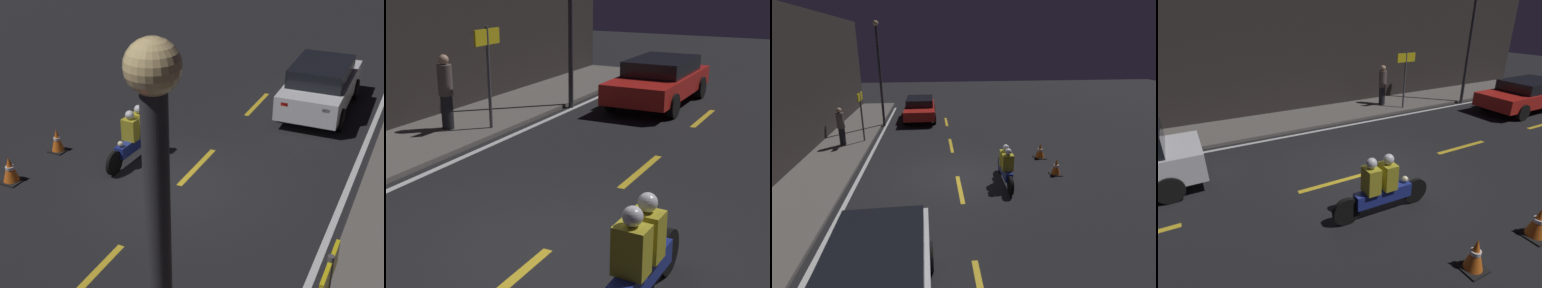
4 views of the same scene
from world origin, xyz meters
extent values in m
plane|color=black|center=(0.00, 0.00, 0.00)|extent=(56.00, 56.00, 0.00)
cube|color=#605B56|center=(0.00, 5.00, 0.05)|extent=(28.00, 2.38, 0.11)
cube|color=#2D2826|center=(0.00, 6.34, 3.03)|extent=(28.00, 0.30, 6.07)
cube|color=gold|center=(-1.00, 0.00, 0.00)|extent=(2.00, 0.14, 0.01)
cube|color=gold|center=(3.50, 0.00, 0.00)|extent=(2.00, 0.14, 0.01)
cube|color=silver|center=(0.00, 3.56, 0.00)|extent=(25.20, 0.14, 0.01)
cube|color=red|center=(-3.86, 1.31, 0.84)|extent=(0.06, 0.20, 0.10)
cube|color=red|center=(-3.88, 2.45, 0.84)|extent=(0.06, 0.20, 0.10)
cylinder|color=black|center=(-4.64, 1.01, 0.32)|extent=(0.64, 0.19, 0.63)
cylinder|color=black|center=(-4.68, 2.72, 0.32)|extent=(0.64, 0.19, 0.63)
cube|color=red|center=(9.00, 1.61, 0.61)|extent=(4.43, 1.84, 0.55)
cube|color=black|center=(9.22, 1.61, 1.10)|extent=(2.44, 1.64, 0.43)
cube|color=red|center=(11.18, 2.21, 0.75)|extent=(0.06, 0.20, 0.10)
cylinder|color=black|center=(7.64, 0.71, 0.33)|extent=(0.66, 0.19, 0.66)
cylinder|color=black|center=(7.62, 2.48, 0.33)|extent=(0.66, 0.19, 0.66)
cylinder|color=black|center=(10.36, 2.50, 0.33)|extent=(0.66, 0.19, 0.66)
cylinder|color=black|center=(0.18, -1.64, 0.30)|extent=(0.60, 0.10, 0.60)
cylinder|color=black|center=(-1.53, -1.58, 0.30)|extent=(0.60, 0.12, 0.60)
cube|color=navy|center=(-0.68, -1.61, 0.45)|extent=(1.31, 0.28, 0.30)
sphere|color=#F2EABF|center=(-0.12, -1.63, 0.68)|extent=(0.14, 0.14, 0.14)
cube|color=gold|center=(-0.58, -1.61, 0.87)|extent=(0.29, 0.37, 0.55)
sphere|color=silver|center=(-0.58, -1.61, 1.26)|extent=(0.22, 0.22, 0.22)
cube|color=gold|center=(-0.98, -1.60, 0.87)|extent=(0.29, 0.37, 0.55)
sphere|color=silver|center=(-0.98, -1.60, 1.26)|extent=(0.22, 0.22, 0.22)
cube|color=black|center=(-0.22, -3.64, 0.01)|extent=(0.42, 0.42, 0.03)
cone|color=orange|center=(-0.22, -3.64, 0.33)|extent=(0.32, 0.32, 0.59)
cylinder|color=white|center=(-0.22, -3.64, 0.36)|extent=(0.18, 0.18, 0.07)
cube|color=black|center=(1.50, -3.64, 0.01)|extent=(0.49, 0.49, 0.03)
cone|color=orange|center=(1.50, -3.64, 0.33)|extent=(0.38, 0.38, 0.60)
cylinder|color=white|center=(1.50, -3.64, 0.36)|extent=(0.21, 0.21, 0.07)
cylinder|color=black|center=(3.82, 5.03, 0.51)|extent=(0.28, 0.28, 0.81)
cylinder|color=#594C47|center=(3.82, 5.03, 1.27)|extent=(0.34, 0.34, 0.72)
sphere|color=tan|center=(3.82, 5.03, 1.75)|extent=(0.23, 0.23, 0.23)
cylinder|color=#4C4C51|center=(4.37, 4.17, 1.31)|extent=(0.08, 0.08, 2.40)
cube|color=yellow|center=(4.37, 4.17, 2.26)|extent=(0.90, 0.05, 0.36)
cylinder|color=#333338|center=(7.45, 3.66, 2.75)|extent=(0.14, 0.14, 5.50)
camera|label=1|loc=(9.49, 4.83, 6.39)|focal=50.00mm
camera|label=2|loc=(-5.60, -3.40, 3.58)|focal=50.00mm
camera|label=3|loc=(-9.96, 0.83, 4.64)|focal=28.00mm
camera|label=4|loc=(-3.85, -5.96, 3.95)|focal=28.00mm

